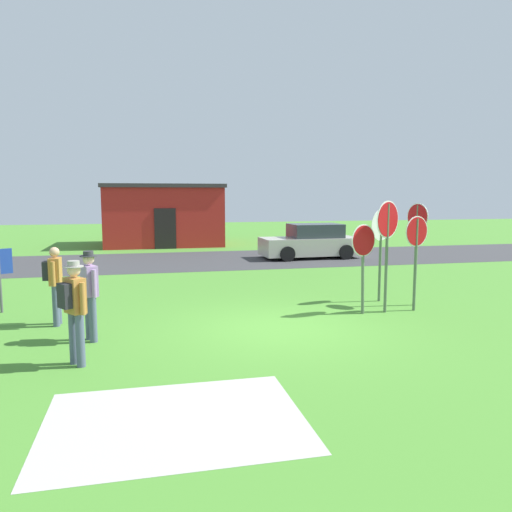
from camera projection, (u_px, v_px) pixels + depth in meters
The scene contains 13 objects.
ground_plane at pixel (278, 328), 10.40m from camera, with size 80.00×80.00×0.00m, color #47842D.
street_asphalt at pixel (209, 260), 21.27m from camera, with size 60.00×6.40×0.01m, color #38383A.
concrete_path at pixel (175, 421), 6.14m from camera, with size 3.20×2.40×0.01m, color #ADAAA3.
building_background at pixel (163, 214), 27.78m from camera, with size 6.46×4.99×3.36m.
parked_car_on_street at pixel (311, 242), 21.93m from camera, with size 4.35×2.12×1.51m.
stop_sign_low_front at pixel (381, 238), 12.88m from camera, with size 0.73×0.39×2.42m.
stop_sign_rear_left at pixel (363, 253), 11.54m from camera, with size 0.71×0.31×2.11m.
stop_sign_leaning_right at pixel (417, 237), 12.40m from camera, with size 0.22×0.64×2.58m.
stop_sign_center_cluster at pixel (416, 246), 11.84m from camera, with size 0.70×0.24×2.29m.
stop_sign_far_back at pixel (387, 235), 11.61m from camera, with size 0.77×0.45×2.66m.
person_with_sunhat at pixel (55, 280), 10.55m from camera, with size 0.36×0.57×1.69m.
person_in_teal at pixel (90, 290), 9.40m from camera, with size 0.35×0.52×1.74m.
person_near_signs at pixel (74, 305), 8.02m from camera, with size 0.47×0.49×1.74m.
Camera 1 is at (-2.71, -9.77, 2.79)m, focal length 34.77 mm.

